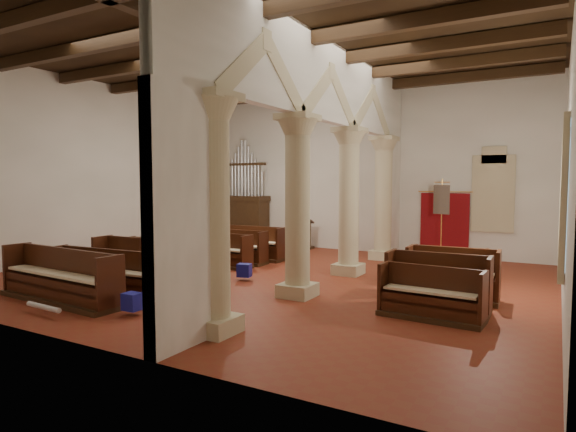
# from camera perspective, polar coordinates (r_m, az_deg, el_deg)

# --- Properties ---
(floor) EXTENTS (14.00, 14.00, 0.00)m
(floor) POSITION_cam_1_polar(r_m,az_deg,el_deg) (13.16, -2.72, -7.27)
(floor) COLOR maroon
(floor) RESTS_ON ground
(ceiling) EXTENTS (14.00, 14.00, 0.00)m
(ceiling) POSITION_cam_1_polar(r_m,az_deg,el_deg) (13.34, -2.81, 18.90)
(ceiling) COLOR #312110
(ceiling) RESTS_ON wall_back
(wall_back) EXTENTS (14.00, 0.02, 6.00)m
(wall_back) POSITION_cam_1_polar(r_m,az_deg,el_deg) (18.26, 7.36, 5.35)
(wall_back) COLOR white
(wall_back) RESTS_ON floor
(wall_front) EXTENTS (14.00, 0.02, 6.00)m
(wall_front) POSITION_cam_1_polar(r_m,az_deg,el_deg) (8.45, -25.11, 6.46)
(wall_front) COLOR white
(wall_front) RESTS_ON floor
(wall_left) EXTENTS (0.02, 12.00, 6.00)m
(wall_left) POSITION_cam_1_polar(r_m,az_deg,el_deg) (17.65, -22.46, 5.12)
(wall_left) COLOR white
(wall_left) RESTS_ON floor
(wall_right) EXTENTS (0.02, 12.00, 6.00)m
(wall_right) POSITION_cam_1_polar(r_m,az_deg,el_deg) (10.93, 30.26, 5.67)
(wall_right) COLOR white
(wall_right) RESTS_ON floor
(ceiling_beams) EXTENTS (13.80, 11.80, 0.30)m
(ceiling_beams) POSITION_cam_1_polar(r_m,az_deg,el_deg) (13.29, -2.81, 18.14)
(ceiling_beams) COLOR #372211
(ceiling_beams) RESTS_ON wall_back
(arcade) EXTENTS (0.90, 11.90, 6.00)m
(arcade) POSITION_cam_1_polar(r_m,az_deg,el_deg) (12.07, 4.56, 8.69)
(arcade) COLOR #C5BB92
(arcade) RESTS_ON floor
(window_right_a) EXTENTS (0.03, 1.00, 2.20)m
(window_right_a) POSITION_cam_1_polar(r_m,az_deg,el_deg) (9.43, 30.09, 1.15)
(window_right_a) COLOR #35775D
(window_right_a) RESTS_ON wall_right
(window_right_b) EXTENTS (0.03, 1.00, 2.20)m
(window_right_b) POSITION_cam_1_polar(r_m,az_deg,el_deg) (13.42, 29.91, 1.87)
(window_right_b) COLOR #35775D
(window_right_b) RESTS_ON wall_right
(window_back) EXTENTS (1.00, 0.03, 2.20)m
(window_back) POSITION_cam_1_polar(r_m,az_deg,el_deg) (17.00, 23.13, 2.45)
(window_back) COLOR #35775D
(window_back) RESTS_ON wall_back
(pipe_organ) EXTENTS (2.10, 0.85, 4.40)m
(pipe_organ) POSITION_cam_1_polar(r_m,az_deg,el_deg) (20.01, -5.27, 0.59)
(pipe_organ) COLOR #372211
(pipe_organ) RESTS_ON floor
(lectern) EXTENTS (0.50, 0.51, 1.16)m
(lectern) POSITION_cam_1_polar(r_m,az_deg,el_deg) (18.55, 2.32, -2.43)
(lectern) COLOR #362111
(lectern) RESTS_ON floor
(dossal_curtain) EXTENTS (1.80, 0.07, 2.17)m
(dossal_curtain) POSITION_cam_1_polar(r_m,az_deg,el_deg) (17.23, 18.05, -0.85)
(dossal_curtain) COLOR maroon
(dossal_curtain) RESTS_ON floor
(processional_banner) EXTENTS (0.57, 0.72, 2.68)m
(processional_banner) POSITION_cam_1_polar(r_m,az_deg,el_deg) (16.46, 17.68, -2.21)
(processional_banner) COLOR #372211
(processional_banner) RESTS_ON floor
(hymnal_box_a) EXTENTS (0.34, 0.27, 0.34)m
(hymnal_box_a) POSITION_cam_1_polar(r_m,az_deg,el_deg) (9.95, -18.00, -9.62)
(hymnal_box_a) COLOR #162698
(hymnal_box_a) RESTS_ON floor
(hymnal_box_b) EXTENTS (0.34, 0.29, 0.30)m
(hymnal_box_b) POSITION_cam_1_polar(r_m,az_deg,el_deg) (12.68, -14.05, -6.67)
(hymnal_box_b) COLOR navy
(hymnal_box_b) RESTS_ON floor
(hymnal_box_c) EXTENTS (0.40, 0.36, 0.34)m
(hymnal_box_c) POSITION_cam_1_polar(r_m,az_deg,el_deg) (12.74, -5.21, -6.42)
(hymnal_box_c) COLOR navy
(hymnal_box_c) RESTS_ON floor
(tube_heater_a) EXTENTS (1.02, 0.15, 0.10)m
(tube_heater_a) POSITION_cam_1_polar(r_m,az_deg,el_deg) (10.63, -26.99, -9.59)
(tube_heater_a) COLOR white
(tube_heater_a) RESTS_ON floor
(tube_heater_b) EXTENTS (0.97, 0.49, 0.10)m
(tube_heater_b) POSITION_cam_1_polar(r_m,az_deg,el_deg) (11.87, -22.87, -8.06)
(tube_heater_b) COLOR white
(tube_heater_b) RESTS_ON floor
(nave_pew_0) EXTENTS (3.53, 0.97, 1.14)m
(nave_pew_0) POSITION_cam_1_polar(r_m,az_deg,el_deg) (11.57, -25.43, -7.36)
(nave_pew_0) COLOR #372211
(nave_pew_0) RESTS_ON floor
(nave_pew_1) EXTENTS (3.15, 0.84, 1.02)m
(nave_pew_1) POSITION_cam_1_polar(r_m,az_deg,el_deg) (12.08, -21.14, -6.96)
(nave_pew_1) COLOR #372211
(nave_pew_1) RESTS_ON floor
(nave_pew_2) EXTENTS (3.42, 0.90, 1.15)m
(nave_pew_2) POSITION_cam_1_polar(r_m,az_deg,el_deg) (12.58, -16.06, -6.20)
(nave_pew_2) COLOR #372211
(nave_pew_2) RESTS_ON floor
(nave_pew_3) EXTENTS (2.81, 0.75, 1.03)m
(nave_pew_3) POSITION_cam_1_polar(r_m,az_deg,el_deg) (13.51, -14.50, -5.64)
(nave_pew_3) COLOR #372211
(nave_pew_3) RESTS_ON floor
(nave_pew_4) EXTENTS (2.87, 0.88, 1.06)m
(nave_pew_4) POSITION_cam_1_polar(r_m,az_deg,el_deg) (14.15, -12.30, -5.11)
(nave_pew_4) COLOR #372211
(nave_pew_4) RESTS_ON floor
(nave_pew_5) EXTENTS (2.56, 0.78, 1.01)m
(nave_pew_5) POSITION_cam_1_polar(r_m,az_deg,el_deg) (15.02, -8.70, -4.58)
(nave_pew_5) COLOR #372211
(nave_pew_5) RESTS_ON floor
(nave_pew_6) EXTENTS (3.02, 0.80, 1.05)m
(nave_pew_6) POSITION_cam_1_polar(r_m,az_deg,el_deg) (15.69, -7.62, -4.16)
(nave_pew_6) COLOR #372211
(nave_pew_6) RESTS_ON floor
(nave_pew_7) EXTENTS (3.05, 0.88, 1.10)m
(nave_pew_7) POSITION_cam_1_polar(r_m,az_deg,el_deg) (16.28, -5.47, -3.78)
(nave_pew_7) COLOR #372211
(nave_pew_7) RESTS_ON floor
(aisle_pew_0) EXTENTS (1.98, 0.79, 0.99)m
(aisle_pew_0) POSITION_cam_1_polar(r_m,az_deg,el_deg) (9.59, 16.55, -9.70)
(aisle_pew_0) COLOR #372211
(aisle_pew_0) RESTS_ON floor
(aisle_pew_1) EXTENTS (2.02, 0.80, 1.15)m
(aisle_pew_1) POSITION_cam_1_polar(r_m,az_deg,el_deg) (10.23, 17.27, -8.52)
(aisle_pew_1) COLOR #372211
(aisle_pew_1) RESTS_ON floor
(aisle_pew_2) EXTENTS (1.96, 0.84, 1.14)m
(aisle_pew_2) POSITION_cam_1_polar(r_m,az_deg,el_deg) (11.23, 18.86, -7.45)
(aisle_pew_2) COLOR #372211
(aisle_pew_2) RESTS_ON floor
(aisle_pew_3) EXTENTS (1.74, 0.74, 1.04)m
(aisle_pew_3) POSITION_cam_1_polar(r_m,az_deg,el_deg) (12.12, 18.45, -6.77)
(aisle_pew_3) COLOR #372211
(aisle_pew_3) RESTS_ON floor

